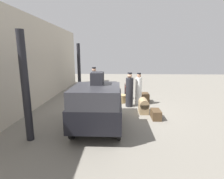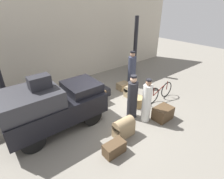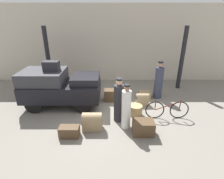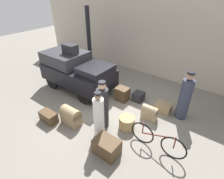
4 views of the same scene
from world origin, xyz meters
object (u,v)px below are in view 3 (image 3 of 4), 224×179
at_px(porter_standing_middle, 119,102).
at_px(suitcase_small_leather, 110,95).
at_px(suitcase_black_upright, 145,95).
at_px(bicycle, 167,110).
at_px(porter_lifting_near_truck, 159,82).
at_px(conductor_in_dark_uniform, 127,109).
at_px(wicker_basket, 136,110).
at_px(trunk_large_brown, 122,94).
at_px(suitcase_tan_flat, 70,131).
at_px(trunk_umber_medium, 144,127).
at_px(trunk_on_truck_roof, 52,66).
at_px(truck, 60,86).
at_px(trunk_wicker_pale, 93,121).
at_px(trunk_barrel_dark, 143,99).

xyz_separation_m(porter_standing_middle, suitcase_small_leather, (-0.36, 1.73, -0.52)).
distance_m(porter_standing_middle, suitcase_black_upright, 2.53).
distance_m(bicycle, porter_lifting_near_truck, 2.02).
bearing_deg(conductor_in_dark_uniform, suitcase_small_leather, 105.44).
height_order(wicker_basket, trunk_large_brown, wicker_basket).
height_order(suitcase_tan_flat, trunk_umber_medium, trunk_umber_medium).
height_order(wicker_basket, trunk_on_truck_roof, trunk_on_truck_roof).
xyz_separation_m(truck, trunk_umber_medium, (3.46, -2.16, -0.68)).
xyz_separation_m(porter_standing_middle, conductor_in_dark_uniform, (0.25, -0.49, -0.01)).
height_order(porter_lifting_near_truck, suitcase_black_upright, porter_lifting_near_truck).
bearing_deg(bicycle, porter_standing_middle, -176.07).
height_order(suitcase_black_upright, trunk_wicker_pale, trunk_wicker_pale).
xyz_separation_m(bicycle, suitcase_black_upright, (-0.57, 1.89, -0.22)).
xyz_separation_m(suitcase_black_upright, trunk_on_truck_roof, (-4.24, -0.73, 1.70)).
distance_m(porter_standing_middle, trunk_umber_medium, 1.33).
bearing_deg(suitcase_black_upright, suitcase_tan_flat, -135.55).
bearing_deg(porter_lifting_near_truck, truck, -170.17).
xyz_separation_m(porter_lifting_near_truck, suitcase_tan_flat, (-3.78, -3.12, -0.67)).
height_order(bicycle, trunk_large_brown, bicycle).
height_order(bicycle, trunk_barrel_dark, bicycle).
relative_size(suitcase_black_upright, trunk_umber_medium, 0.80).
xyz_separation_m(conductor_in_dark_uniform, trunk_umber_medium, (0.59, -0.37, -0.54)).
bearing_deg(trunk_wicker_pale, wicker_basket, 30.37).
distance_m(bicycle, trunk_wicker_pale, 3.02).
relative_size(suitcase_tan_flat, trunk_wicker_pale, 0.96).
height_order(porter_standing_middle, conductor_in_dark_uniform, porter_standing_middle).
relative_size(truck, trunk_on_truck_roof, 5.16).
distance_m(trunk_wicker_pale, suitcase_small_leather, 2.41).
height_order(truck, bicycle, truck).
bearing_deg(truck, suitcase_small_leather, 10.88).
xyz_separation_m(porter_standing_middle, trunk_wicker_pale, (-0.98, -0.61, -0.47)).
xyz_separation_m(wicker_basket, trunk_barrel_dark, (0.41, 0.89, 0.08)).
height_order(truck, porter_lifting_near_truck, porter_lifting_near_truck).
bearing_deg(truck, porter_standing_middle, -26.18).
height_order(trunk_umber_medium, suitcase_small_leather, suitcase_small_leather).
bearing_deg(bicycle, suitcase_small_leather, 145.44).
xyz_separation_m(bicycle, porter_standing_middle, (-1.95, -0.13, 0.42)).
height_order(trunk_wicker_pale, trunk_barrel_dark, trunk_wicker_pale).
relative_size(porter_lifting_near_truck, trunk_umber_medium, 2.56).
xyz_separation_m(wicker_basket, suitcase_tan_flat, (-2.46, -1.42, -0.03)).
distance_m(suitcase_black_upright, trunk_umber_medium, 2.94).
height_order(trunk_wicker_pale, trunk_on_truck_roof, trunk_on_truck_roof).
bearing_deg(wicker_basket, conductor_in_dark_uniform, -118.50).
distance_m(suitcase_black_upright, trunk_on_truck_roof, 4.63).
bearing_deg(conductor_in_dark_uniform, suitcase_tan_flat, -165.03).
relative_size(bicycle, porter_standing_middle, 0.98).
height_order(truck, conductor_in_dark_uniform, conductor_in_dark_uniform).
xyz_separation_m(suitcase_black_upright, trunk_umber_medium, (-0.54, -2.89, 0.08)).
bearing_deg(wicker_basket, suitcase_small_leather, 129.45).
distance_m(suitcase_tan_flat, suitcase_small_leather, 3.07).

